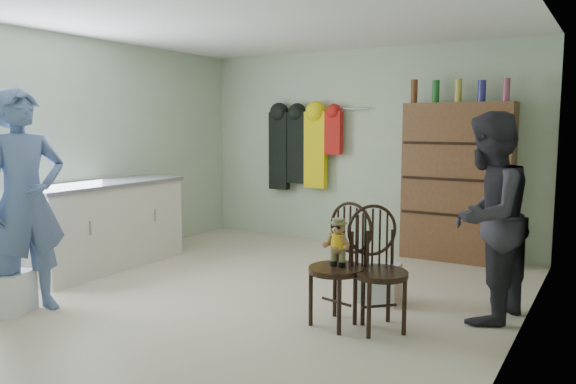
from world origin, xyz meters
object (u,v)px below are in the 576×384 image
Objects in this scene: chair_far at (377,263)px; dresser at (457,182)px; counter at (105,225)px; chair_front at (341,255)px.

chair_far is 0.46× the size of dresser.
dresser reaches higher than counter.
dresser reaches higher than chair_front.
chair_far is 2.53m from dresser.
chair_far is at bearing -89.29° from dresser.
counter is 3.96m from dresser.
dresser is at bearing 46.37° from chair_far.
counter is 1.94× the size of chair_front.
chair_front is 1.01× the size of chair_far.
chair_far is at bearing -3.57° from counter.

